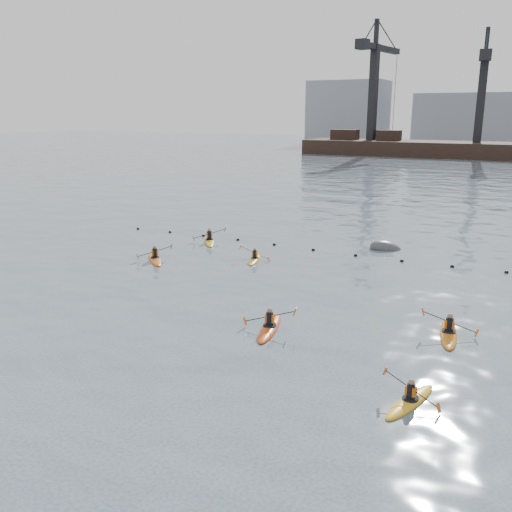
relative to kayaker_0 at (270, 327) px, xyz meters
The scene contains 11 objects.
ground 8.71m from the kayaker_0, 98.36° to the right, with size 400.00×400.00×0.00m, color #3E4F5B.
float_line 14.03m from the kayaker_0, 97.23° to the left, with size 33.24×0.73×0.24m.
barge_pier 101.41m from the kayaker_0, 90.84° to the left, with size 72.00×19.30×29.50m.
skyline 141.96m from the kayaker_0, 89.61° to the left, with size 141.00×28.00×22.00m.
kayaker_0 is the anchor object (origin of this frame).
kayaker_1 7.56m from the kayaker_0, 27.72° to the right, with size 2.00×3.03×1.08m.
kayaker_2 13.28m from the kayaker_0, 148.57° to the left, with size 2.85×2.88×1.14m.
kayaker_3 11.31m from the kayaker_0, 120.17° to the left, with size 1.94×2.91×1.10m.
kayaker_4 7.56m from the kayaker_0, 21.82° to the left, with size 2.34×3.50×1.23m.
kayaker_5 16.72m from the kayaker_0, 130.46° to the left, with size 2.61×3.37×1.24m.
mooring_buoy 16.45m from the kayaker_0, 86.38° to the left, with size 2.23×1.32×1.11m, color #3C3F41.
Camera 1 is at (10.58, -11.14, 9.09)m, focal length 38.00 mm.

